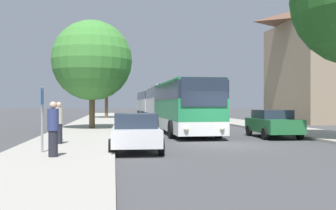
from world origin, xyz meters
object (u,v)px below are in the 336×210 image
at_px(pedestrian_waiting_far, 54,122).
at_px(tree_left_far, 92,61).
at_px(bus_rear, 150,104).
at_px(parked_car_right_far, 193,114).
at_px(pedestrian_walking_back, 53,129).
at_px(bus_middle, 163,104).
at_px(parked_car_right_near, 273,123).
at_px(pedestrian_waiting_near, 59,123).
at_px(bus_stop_sign, 42,111).
at_px(tree_left_near, 106,65).
at_px(parked_car_left_curb, 135,132).
at_px(bus_front, 185,106).

relative_size(pedestrian_waiting_far, tree_left_far, 0.23).
distance_m(bus_rear, parked_car_right_far, 8.27).
relative_size(pedestrian_waiting_far, pedestrian_walking_back, 0.96).
bearing_deg(bus_middle, pedestrian_walking_back, -104.99).
distance_m(parked_car_right_near, pedestrian_waiting_far, 11.67).
bearing_deg(bus_middle, parked_car_right_near, -75.82).
relative_size(bus_middle, parked_car_right_near, 2.84).
bearing_deg(pedestrian_waiting_near, bus_stop_sign, -1.70).
xyz_separation_m(parked_car_right_near, parked_car_right_far, (0.27, 23.49, -0.03)).
relative_size(parked_car_right_far, pedestrian_waiting_near, 2.24).
height_order(bus_middle, bus_rear, bus_rear).
distance_m(parked_car_right_far, bus_stop_sign, 32.03).
bearing_deg(bus_rear, pedestrian_waiting_far, -104.31).
distance_m(bus_middle, pedestrian_waiting_far, 20.07).
relative_size(bus_middle, pedestrian_waiting_far, 6.93).
distance_m(pedestrian_waiting_near, tree_left_near, 32.84).
distance_m(parked_car_left_curb, parked_car_right_far, 29.99).
bearing_deg(tree_left_far, parked_car_left_curb, -79.51).
xyz_separation_m(bus_middle, pedestrian_waiting_near, (-7.04, -19.92, -0.82)).
distance_m(parked_car_right_far, pedestrian_walking_back, 33.05).
xyz_separation_m(bus_rear, tree_left_far, (-6.25, -22.95, 3.05)).
relative_size(bus_front, parked_car_right_near, 2.45).
xyz_separation_m(bus_rear, parked_car_right_far, (4.31, -6.97, -1.13)).
relative_size(bus_middle, bus_stop_sign, 5.11).
bearing_deg(parked_car_right_far, tree_left_far, 59.31).
relative_size(bus_front, tree_left_far, 1.35).
bearing_deg(bus_middle, bus_stop_sign, -107.15).
xyz_separation_m(bus_front, pedestrian_waiting_near, (-6.70, -6.57, -0.65)).
bearing_deg(parked_car_right_far, bus_front, 79.83).
relative_size(bus_front, parked_car_left_curb, 2.46).
height_order(parked_car_left_curb, bus_stop_sign, bus_stop_sign).
bearing_deg(bus_front, parked_car_left_curb, -113.09).
xyz_separation_m(bus_stop_sign, tree_left_far, (0.98, 13.88, 3.34)).
bearing_deg(tree_left_far, bus_front, -36.49).
bearing_deg(bus_stop_sign, pedestrian_waiting_far, 92.69).
bearing_deg(bus_rear, parked_car_right_far, -59.74).
bearing_deg(parked_car_right_near, tree_left_far, -34.71).
distance_m(parked_car_right_far, pedestrian_waiting_near, 29.21).
bearing_deg(pedestrian_waiting_far, pedestrian_walking_back, -149.25).
relative_size(bus_front, bus_stop_sign, 4.40).
relative_size(parked_car_right_far, tree_left_near, 0.41).
xyz_separation_m(pedestrian_waiting_near, pedestrian_walking_back, (0.40, -4.27, -0.01)).
distance_m(bus_front, pedestrian_waiting_far, 8.85).
distance_m(pedestrian_waiting_near, pedestrian_waiting_far, 1.34).
relative_size(bus_front, parked_car_right_far, 2.55).
distance_m(bus_middle, pedestrian_waiting_near, 21.14).
height_order(bus_rear, pedestrian_waiting_near, bus_rear).
bearing_deg(bus_stop_sign, parked_car_right_far, 68.87).
bearing_deg(pedestrian_waiting_far, bus_middle, 1.11).
height_order(parked_car_left_curb, pedestrian_waiting_far, pedestrian_waiting_far).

